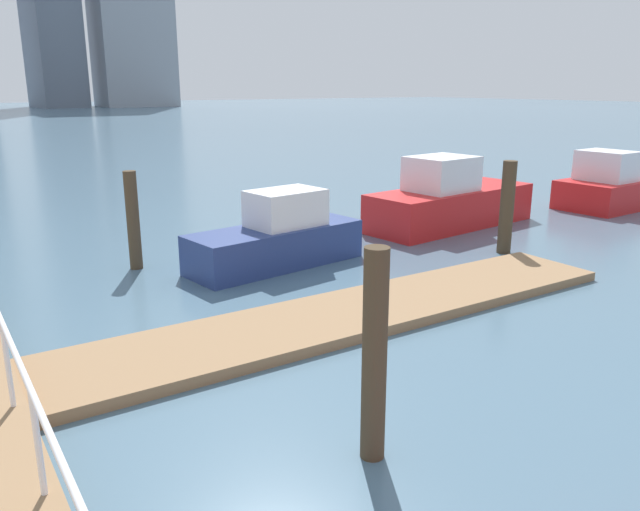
{
  "coord_description": "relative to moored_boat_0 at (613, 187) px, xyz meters",
  "views": [
    {
      "loc": [
        -3.72,
        3.19,
        4.01
      ],
      "look_at": [
        1.41,
        11.09,
        1.43
      ],
      "focal_mm": 35.06,
      "sensor_mm": 36.0,
      "label": 1
    }
  ],
  "objects": [
    {
      "name": "dock_piling_2",
      "position": [
        -15.89,
        -7.34,
        0.53
      ],
      "size": [
        0.27,
        0.27,
        2.42
      ],
      "primitive_type": "cylinder",
      "color": "#473826",
      "rests_on": "ground_plane"
    },
    {
      "name": "boardwalk_railing",
      "position": [
        -19.16,
        -7.64,
        0.58
      ],
      "size": [
        0.06,
        25.17,
        1.08
      ],
      "color": "white",
      "rests_on": "boardwalk"
    },
    {
      "name": "dock_piling_0",
      "position": [
        -15.83,
        1.46,
        0.43
      ],
      "size": [
        0.28,
        0.28,
        2.21
      ],
      "primitive_type": "cylinder",
      "color": "#473826",
      "rests_on": "ground_plane"
    },
    {
      "name": "dock_piling_1",
      "position": [
        -7.78,
        -2.12,
        0.46
      ],
      "size": [
        0.34,
        0.34,
        2.27
      ],
      "primitive_type": "cylinder",
      "color": "#473826",
      "rests_on": "ground_plane"
    },
    {
      "name": "ground_plane",
      "position": [
        -16.01,
        4.63,
        -0.67
      ],
      "size": [
        300.0,
        300.0,
        0.0
      ],
      "primitive_type": "plane",
      "color": "slate"
    },
    {
      "name": "floating_dock",
      "position": [
        -13.73,
        -3.75,
        -0.58
      ],
      "size": [
        11.56,
        2.0,
        0.18
      ],
      "primitive_type": "cube",
      "color": "#93704C",
      "rests_on": "ground_plane"
    },
    {
      "name": "moored_boat_2",
      "position": [
        -6.81,
        0.82,
        0.07
      ],
      "size": [
        5.65,
        2.45,
        2.07
      ],
      "color": "red",
      "rests_on": "ground_plane"
    },
    {
      "name": "moored_boat_0",
      "position": [
        0.0,
        0.0,
        0.0
      ],
      "size": [
        4.28,
        2.28,
        1.93
      ],
      "color": "red",
      "rests_on": "ground_plane"
    },
    {
      "name": "moored_boat_5",
      "position": [
        -13.0,
        -0.04,
        -0.03
      ],
      "size": [
        4.29,
        1.98,
        1.72
      ],
      "color": "navy",
      "rests_on": "ground_plane"
    }
  ]
}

